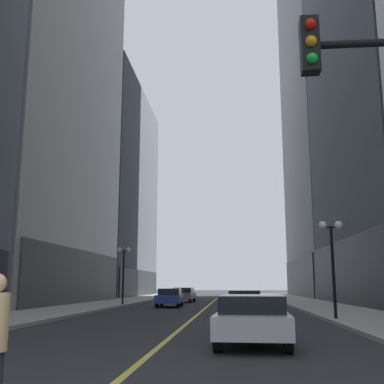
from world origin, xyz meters
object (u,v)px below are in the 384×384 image
Objects in this scene: street_lamp_left_far at (124,263)px; street_lamp_right_mid at (332,247)px; car_blue at (170,297)px; car_silver at (253,317)px; car_white at (245,303)px; car_grey at (183,294)px.

street_lamp_left_far and street_lamp_right_mid have the same top height.
street_lamp_left_far is 1.00× the size of street_lamp_right_mid.
car_blue is at bearing -15.95° from street_lamp_left_far.
car_blue is at bearing 103.48° from car_silver.
street_lamp_right_mid is at bearing -48.07° from street_lamp_left_far.
car_blue is 0.94× the size of street_lamp_left_far.
car_silver is at bearing -115.33° from street_lamp_right_mid.
street_lamp_left_far is (-3.73, 1.07, 2.54)m from car_blue.
street_lamp_left_far is 19.16m from street_lamp_right_mid.
car_white is (0.03, 10.88, -0.00)m from car_silver.
street_lamp_left_far reaches higher than car_grey.
car_blue is (-5.18, 10.59, -0.00)m from car_white.
street_lamp_right_mid is at bearing -33.66° from car_white.
car_silver is 1.08× the size of street_lamp_right_mid.
car_silver is 1.09× the size of car_white.
car_silver and car_grey have the same top height.
car_silver is at bearing -68.50° from street_lamp_left_far.
car_silver is 9.51m from street_lamp_right_mid.
street_lamp_right_mid reaches higher than car_grey.
car_grey is 0.99× the size of street_lamp_right_mid.
car_grey is 24.74m from street_lamp_right_mid.
car_blue is 0.95× the size of car_grey.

